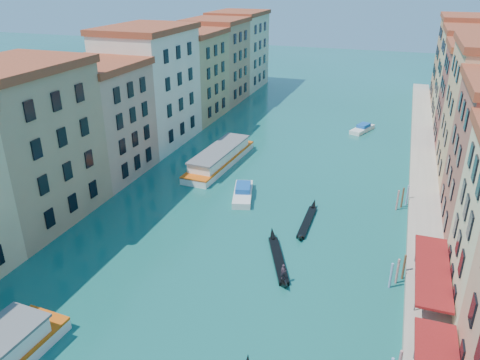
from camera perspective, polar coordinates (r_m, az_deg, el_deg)
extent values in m
cube|color=tan|center=(63.55, -24.84, 3.49)|extent=(12.00, 17.00, 19.00)
cube|color=brown|center=(61.15, -26.49, 12.27)|extent=(12.80, 17.40, 1.00)
cube|color=tan|center=(75.12, -16.79, 6.65)|extent=(12.00, 14.00, 16.50)
cube|color=brown|center=(73.14, -17.62, 13.19)|extent=(12.80, 14.40, 1.00)
cube|color=beige|center=(87.64, -10.92, 10.83)|extent=(12.00, 18.00, 20.00)
cube|color=brown|center=(85.92, -11.48, 17.65)|extent=(12.80, 18.40, 1.00)
cube|color=tan|center=(102.62, -6.14, 12.31)|extent=(12.00, 16.00, 17.50)
cube|color=brown|center=(101.16, -6.37, 17.44)|extent=(12.80, 16.40, 1.00)
cube|color=#AB7D5A|center=(116.48, -2.85, 14.07)|extent=(12.00, 15.00, 18.50)
cube|color=brown|center=(115.19, -2.96, 18.85)|extent=(12.80, 15.40, 1.00)
cube|color=beige|center=(131.21, -0.17, 15.34)|extent=(12.00, 17.00, 19.00)
cube|color=brown|center=(130.07, -0.17, 19.70)|extent=(12.80, 17.40, 1.00)
cube|color=brown|center=(93.62, 27.00, 8.71)|extent=(12.00, 15.00, 17.50)
cube|color=tan|center=(108.57, 26.23, 10.94)|extent=(12.00, 16.00, 18.50)
cube|color=brown|center=(107.18, 27.20, 15.98)|extent=(12.80, 16.40, 1.00)
cube|color=#B27950|center=(124.63, 25.60, 12.71)|extent=(12.00, 17.00, 19.50)
cube|color=brown|center=(123.42, 26.48, 17.34)|extent=(12.80, 17.40, 1.00)
cube|color=#A59885|center=(73.96, 21.47, -0.74)|extent=(4.00, 140.00, 1.00)
cylinder|color=slate|center=(42.27, 20.49, -19.22)|extent=(0.12, 0.12, 3.00)
cube|color=maroon|center=(49.81, 22.43, -10.09)|extent=(3.20, 12.60, 0.25)
cylinder|color=slate|center=(47.07, 20.53, -14.17)|extent=(0.12, 0.12, 3.00)
cylinder|color=slate|center=(54.03, 20.58, -8.82)|extent=(0.12, 0.12, 3.00)
cylinder|color=#52331C|center=(50.48, 17.89, -11.17)|extent=(0.24, 0.24, 3.20)
cylinder|color=#52331C|center=(51.34, 18.62, -10.64)|extent=(0.24, 0.24, 3.20)
cylinder|color=#52331C|center=(52.20, 19.33, -10.12)|extent=(0.24, 0.24, 3.20)
cylinder|color=#52331C|center=(66.18, 18.64, -2.46)|extent=(0.24, 0.24, 3.20)
cylinder|color=#52331C|center=(67.10, 19.18, -2.17)|extent=(0.24, 0.24, 3.20)
cylinder|color=#52331C|center=(68.03, 19.70, -1.88)|extent=(0.24, 0.24, 3.20)
cube|color=white|center=(77.89, -2.44, 2.30)|extent=(5.54, 19.66, 1.17)
cube|color=white|center=(77.44, -2.46, 3.17)|extent=(4.82, 15.75, 1.55)
cube|color=slate|center=(77.11, -2.47, 3.81)|extent=(5.14, 16.25, 0.24)
cube|color=#DE560D|center=(77.70, -2.45, 2.67)|extent=(5.59, 19.66, 0.24)
cube|color=black|center=(52.76, 4.68, -9.67)|extent=(4.49, 8.66, 0.45)
cone|color=black|center=(56.72, 3.98, -6.57)|extent=(1.60, 2.19, 1.67)
cone|color=black|center=(48.60, 5.53, -12.63)|extent=(1.47, 1.87, 1.47)
imported|color=#36232D|center=(49.10, 5.35, -11.10)|extent=(0.74, 0.62, 1.71)
cube|color=black|center=(60.54, 8.17, -5.08)|extent=(1.06, 8.27, 0.41)
cone|color=black|center=(64.39, 8.99, -2.91)|extent=(0.84, 1.85, 1.54)
cone|color=black|center=(56.49, 7.27, -7.02)|extent=(0.84, 1.53, 1.36)
cube|color=silver|center=(66.59, 0.34, -1.74)|extent=(4.49, 8.32, 0.91)
cube|color=#144FA2|center=(66.76, 0.38, -0.91)|extent=(2.86, 3.82, 0.79)
cube|color=white|center=(97.75, 14.67, 5.99)|extent=(4.48, 7.19, 0.79)
cube|color=#144FA2|center=(97.97, 14.84, 6.44)|extent=(2.70, 3.38, 0.69)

